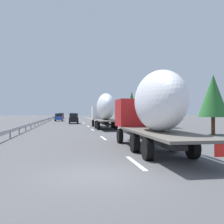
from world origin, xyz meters
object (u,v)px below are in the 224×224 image
at_px(car_blue_sedan, 59,117).
at_px(road_sign, 109,113).
at_px(car_silver_hatch, 73,116).
at_px(car_black_suv, 74,118).
at_px(truck_trailing, 152,108).
at_px(car_red_compact, 61,116).
at_px(truck_lead, 104,109).

relative_size(car_blue_sedan, road_sign, 1.58).
xyz_separation_m(car_silver_hatch, road_sign, (-27.66, -6.68, 1.14)).
height_order(car_black_suv, car_blue_sedan, car_black_suv).
bearing_deg(truck_trailing, car_red_compact, 5.49).
relative_size(car_red_compact, car_blue_sedan, 0.94).
bearing_deg(car_blue_sedan, car_silver_hatch, -13.37).
distance_m(car_red_compact, car_black_suv, 40.22).
height_order(car_black_suv, car_silver_hatch, car_black_suv).
distance_m(truck_trailing, car_red_compact, 76.28).
distance_m(car_blue_sedan, road_sign, 16.38).
distance_m(car_black_suv, car_blue_sedan, 14.98).
height_order(car_silver_hatch, road_sign, road_sign).
xyz_separation_m(truck_trailing, car_red_compact, (75.91, 7.30, -1.50)).
distance_m(truck_lead, road_sign, 17.42).
bearing_deg(truck_trailing, road_sign, -4.70).
distance_m(truck_lead, car_black_suv, 15.82).
bearing_deg(truck_lead, truck_trailing, -180.00).
bearing_deg(car_blue_sedan, car_black_suv, -167.39).
distance_m(car_black_suv, car_silver_hatch, 29.54).
relative_size(car_black_suv, road_sign, 1.45).
bearing_deg(car_blue_sedan, car_red_compact, 0.37).
height_order(truck_trailing, car_red_compact, truck_trailing).
relative_size(truck_trailing, car_silver_hatch, 2.53).
relative_size(car_blue_sedan, car_silver_hatch, 0.99).
bearing_deg(truck_lead, road_sign, -10.25).
xyz_separation_m(car_black_suv, car_blue_sedan, (14.61, 3.27, -0.04)).
height_order(truck_lead, car_red_compact, truck_lead).
height_order(car_black_suv, road_sign, road_sign).
relative_size(truck_lead, car_silver_hatch, 2.81).
bearing_deg(car_silver_hatch, truck_trailing, -176.86).
xyz_separation_m(car_blue_sedan, car_silver_hatch, (14.92, -3.55, 0.00)).
xyz_separation_m(truck_trailing, car_silver_hatch, (65.37, 3.58, -1.49)).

